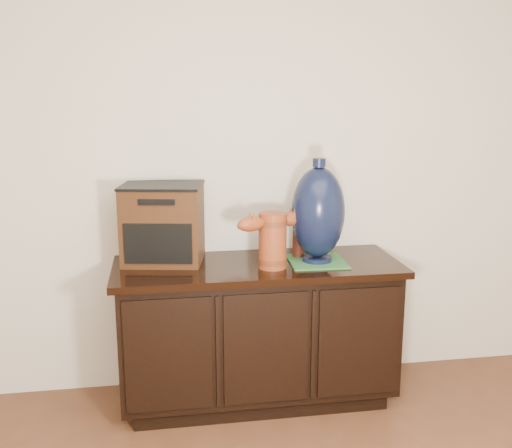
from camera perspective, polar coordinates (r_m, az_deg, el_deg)
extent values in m
plane|color=beige|center=(3.22, -0.66, 6.95)|extent=(4.50, 0.00, 4.50)
cube|color=black|center=(3.33, 0.13, -15.63)|extent=(1.29, 0.45, 0.08)
cube|color=black|center=(3.18, 0.13, -9.91)|extent=(1.40, 0.50, 0.64)
cube|color=black|center=(3.07, 0.13, -4.08)|extent=(1.46, 0.56, 0.03)
cube|color=black|center=(2.91, -8.33, -12.30)|extent=(0.41, 0.01, 0.56)
cube|color=black|center=(2.95, 0.97, -11.80)|extent=(0.41, 0.01, 0.56)
cube|color=black|center=(3.06, 9.76, -11.04)|extent=(0.41, 0.01, 0.56)
cylinder|color=#963E1B|center=(2.95, 1.59, -1.58)|extent=(0.18, 0.18, 0.28)
cylinder|color=#3B160B|center=(2.98, 1.58, -3.48)|extent=(0.18, 0.18, 0.03)
cylinder|color=#3B160B|center=(2.93, 1.60, 0.17)|extent=(0.18, 0.18, 0.03)
ellipsoid|color=#963E1B|center=(2.87, -0.46, 0.00)|extent=(0.16, 0.12, 0.07)
ellipsoid|color=#963E1B|center=(2.99, 3.57, 0.50)|extent=(0.16, 0.12, 0.07)
cube|color=#3B1F0E|center=(3.09, -8.83, -0.04)|extent=(0.44, 0.38, 0.39)
cube|color=black|center=(2.95, -9.33, -1.88)|extent=(0.33, 0.07, 0.20)
cube|color=black|center=(3.05, -8.96, 3.65)|extent=(0.45, 0.39, 0.01)
cube|color=#2C6333|center=(3.09, 5.82, -3.57)|extent=(0.29, 0.29, 0.01)
cylinder|color=black|center=(3.09, 5.82, -3.30)|extent=(0.15, 0.15, 0.02)
ellipsoid|color=black|center=(3.03, 5.93, 1.10)|extent=(0.28, 0.28, 0.46)
cylinder|color=black|center=(2.99, 6.04, 5.85)|extent=(0.07, 0.07, 0.04)
cylinder|color=#5C1C0F|center=(3.15, 4.06, -1.83)|extent=(0.06, 0.06, 0.16)
cylinder|color=silver|center=(3.13, 4.08, -0.21)|extent=(0.06, 0.06, 0.03)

